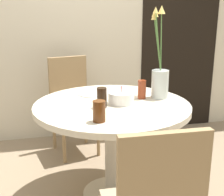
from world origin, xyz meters
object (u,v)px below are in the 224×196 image
drink_glass_0 (142,89)px  drink_glass_1 (102,98)px  birthday_cake (121,98)px  chair_near_front (72,99)px  side_plate (91,94)px  drink_glass_2 (99,111)px  flower_vase (160,74)px

drink_glass_0 → drink_glass_1: drink_glass_0 is taller
birthday_cake → drink_glass_1: 0.16m
chair_near_front → side_plate: bearing=-94.4°
drink_glass_0 → drink_glass_2: drink_glass_0 is taller
flower_vase → side_plate: size_ratio=3.37×
drink_glass_1 → drink_glass_2: drink_glass_1 is taller
chair_near_front → side_plate: (0.09, -0.62, 0.21)m
chair_near_front → flower_vase: 1.06m
chair_near_front → birthday_cake: 0.97m
chair_near_front → flower_vase: size_ratio=1.40×
side_plate → drink_glass_1: size_ratio=1.45×
drink_glass_0 → flower_vase: bearing=1.4°
chair_near_front → drink_glass_0: bearing=-74.0°
chair_near_front → drink_glass_0: chair_near_front is taller
birthday_cake → drink_glass_2: size_ratio=1.44×
birthday_cake → side_plate: (-0.17, 0.28, -0.04)m
chair_near_front → drink_glass_1: size_ratio=6.82×
chair_near_front → drink_glass_1: 1.00m
drink_glass_2 → drink_glass_1: bearing=75.2°
birthday_cake → drink_glass_0: drink_glass_0 is taller
drink_glass_0 → drink_glass_2: 0.57m
flower_vase → side_plate: (-0.49, 0.19, -0.17)m
flower_vase → side_plate: bearing=158.7°
chair_near_front → birthday_cake: bearing=-86.3°
flower_vase → birthday_cake: bearing=-164.6°
chair_near_front → birthday_cake: (0.26, -0.90, 0.25)m
birthday_cake → flower_vase: (0.32, 0.09, 0.14)m
side_plate → drink_glass_1: 0.34m
birthday_cake → drink_glass_0: (0.18, 0.08, 0.03)m
drink_glass_2 → flower_vase: bearing=37.5°
flower_vase → side_plate: flower_vase is taller
side_plate → drink_glass_2: size_ratio=1.55×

